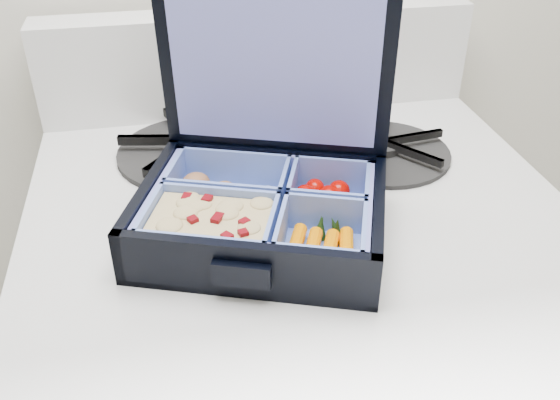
{
  "coord_description": "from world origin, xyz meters",
  "views": [
    {
      "loc": [
        0.35,
        1.18,
        1.2
      ],
      "look_at": [
        0.45,
        1.66,
        0.87
      ],
      "focal_mm": 40.0,
      "sensor_mm": 36.0,
      "label": 1
    }
  ],
  "objects": [
    {
      "name": "burner_grate",
      "position": [
        0.6,
        1.79,
        0.85
      ],
      "size": [
        0.18,
        0.18,
        0.02
      ],
      "primitive_type": "cylinder",
      "rotation": [
        0.0,
        0.0,
        0.14
      ],
      "color": "black",
      "rests_on": "stove"
    },
    {
      "name": "bento_box",
      "position": [
        0.43,
        1.65,
        0.87
      ],
      "size": [
        0.27,
        0.24,
        0.05
      ],
      "primitive_type": null,
      "rotation": [
        0.0,
        0.0,
        -0.35
      ],
      "color": "black",
      "rests_on": "stove"
    },
    {
      "name": "fork",
      "position": [
        0.44,
        1.77,
        0.84
      ],
      "size": [
        0.06,
        0.17,
        0.01
      ],
      "primitive_type": null,
      "rotation": [
        0.0,
        0.0,
        -0.24
      ],
      "color": "#A9A9B6",
      "rests_on": "stove"
    },
    {
      "name": "burner_grate_rear",
      "position": [
        0.38,
        1.83,
        0.85
      ],
      "size": [
        0.21,
        0.21,
        0.02
      ],
      "primitive_type": "cylinder",
      "rotation": [
        0.0,
        0.0,
        -0.19
      ],
      "color": "black",
      "rests_on": "stove"
    }
  ]
}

